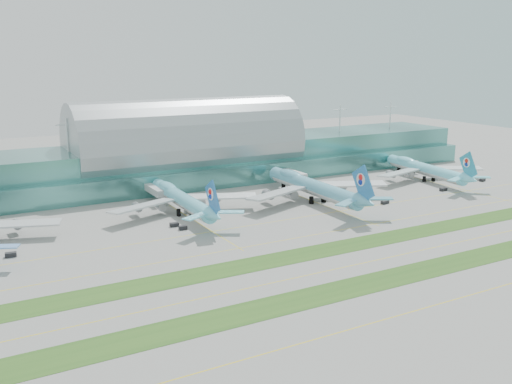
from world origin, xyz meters
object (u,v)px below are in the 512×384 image
terminal (187,154)px  airliner_b (181,198)px  airliner_c (312,186)px  airliner_d (424,168)px

terminal → airliner_b: bearing=-115.0°
terminal → airliner_c: bearing=-64.5°
airliner_c → airliner_d: 78.65m
terminal → airliner_d: size_ratio=4.62×
airliner_c → airliner_b: bearing=172.3°
airliner_b → airliner_d: size_ratio=1.01×
airliner_b → airliner_d: (137.69, -1.12, -0.04)m
terminal → airliner_b: size_ratio=4.60×
airliner_d → terminal: bearing=159.7°
airliner_b → airliner_d: airliner_b is taller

